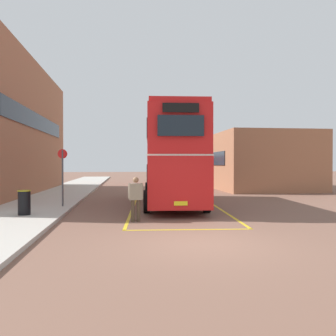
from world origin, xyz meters
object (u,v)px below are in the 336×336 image
(pedestrian_boarding, at_px, (136,196))
(litter_bin, at_px, (24,202))
(bus_stop_sign, at_px, (63,172))
(single_deck_bus, at_px, (171,168))
(double_decker_bus, at_px, (172,157))

(pedestrian_boarding, xyz_separation_m, litter_bin, (-4.32, 1.28, -0.33))
(pedestrian_boarding, relative_size, bus_stop_sign, 0.62)
(litter_bin, bearing_deg, pedestrian_boarding, -16.51)
(single_deck_bus, bearing_deg, bus_stop_sign, -111.17)
(double_decker_bus, xyz_separation_m, bus_stop_sign, (-5.39, -1.20, -0.76))
(litter_bin, bearing_deg, double_decker_bus, 31.23)
(bus_stop_sign, bearing_deg, litter_bin, -110.32)
(single_deck_bus, distance_m, pedestrian_boarding, 24.78)
(pedestrian_boarding, height_order, litter_bin, pedestrian_boarding)
(litter_bin, xyz_separation_m, bus_stop_sign, (0.99, 2.67, 1.13))
(single_deck_bus, xyz_separation_m, litter_bin, (-8.89, -23.07, -1.01))
(single_deck_bus, xyz_separation_m, bus_stop_sign, (-7.90, -20.40, 0.12))
(double_decker_bus, distance_m, pedestrian_boarding, 5.76)
(single_deck_bus, bearing_deg, double_decker_bus, -97.44)
(double_decker_bus, height_order, bus_stop_sign, double_decker_bus)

